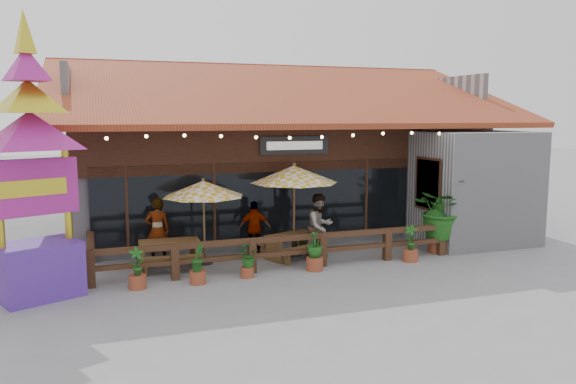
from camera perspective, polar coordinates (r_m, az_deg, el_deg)
name	(u,v)px	position (r m, az deg, el deg)	size (l,w,h in m)	color
ground	(332,260)	(16.22, 4.47, -6.91)	(100.00, 100.00, 0.00)	gray
restaurant_building	(271,164)	(22.07, -1.70, 2.83)	(15.50, 14.73, 6.09)	#AAA9AE
patio_railing	(259,247)	(15.09, -3.01, -5.61)	(10.00, 2.60, 0.92)	#4B2F1B
umbrella_left	(203,189)	(15.55, -8.59, 0.29)	(2.47, 2.47, 2.41)	brown
umbrella_right	(294,175)	(16.33, 0.62, 1.78)	(3.05, 3.05, 2.75)	brown
picnic_table_left	(169,250)	(15.52, -11.96, -5.76)	(1.65, 1.44, 0.77)	brown
picnic_table_right	(291,242)	(16.28, 0.31, -5.09)	(1.85, 1.73, 0.71)	brown
thai_sign_tower	(31,138)	(13.58, -24.69, 5.01)	(3.34, 3.34, 6.84)	#502997
tropical_plant	(439,211)	(17.41, 15.13, -1.85)	(2.13, 2.12, 2.23)	brown
diner_a	(157,230)	(16.14, -13.12, -3.80)	(0.67, 0.44, 1.85)	#3C1F13
diner_b	(320,226)	(16.16, 3.26, -3.51)	(0.92, 0.72, 1.90)	#3C1F13
diner_c	(255,228)	(16.60, -3.40, -3.70)	(0.95, 0.39, 1.62)	#3C1F13
planter_a	(137,271)	(13.95, -15.08, -7.79)	(0.41, 0.41, 1.01)	brown
planter_b	(198,266)	(14.03, -9.18, -7.43)	(0.41, 0.45, 0.99)	brown
planter_c	(247,259)	(14.41, -4.17, -6.85)	(0.66, 0.65, 0.83)	brown
planter_d	(315,251)	(15.02, 2.72, -5.99)	(0.56, 0.56, 1.10)	brown
planter_e	(410,246)	(16.30, 12.33, -5.39)	(0.44, 0.44, 1.05)	brown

